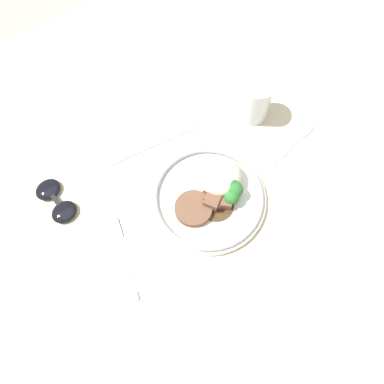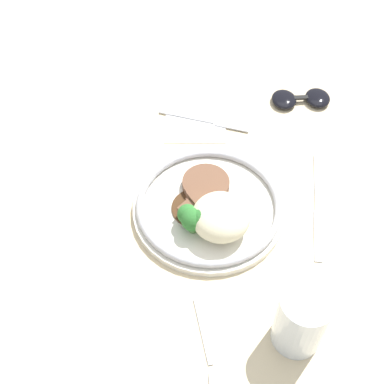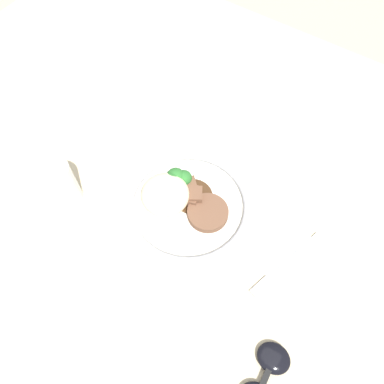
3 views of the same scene
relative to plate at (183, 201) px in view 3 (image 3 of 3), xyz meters
The scene contains 9 objects.
ground_plane 0.07m from the plate, 36.30° to the left, with size 8.00×8.00×0.00m, color tan.
dining_table 0.06m from the plate, 36.30° to the left, with size 1.48×1.28×0.03m.
napkin 0.23m from the plate, behind, with size 0.13×0.11×0.00m.
plate is the anchor object (origin of this frame).
juice_glass 0.24m from the plate, 29.95° to the left, with size 0.07×0.07×0.10m.
fork 0.22m from the plate, behind, with size 0.06×0.17×0.00m.
knife 0.18m from the plate, 94.71° to the left, with size 0.23×0.03×0.00m.
spoon 0.26m from the plate, ahead, with size 0.16×0.05×0.01m.
sunglasses 0.33m from the plate, 147.28° to the left, with size 0.06×0.12×0.02m.
Camera 3 is at (-0.24, 0.25, 0.69)m, focal length 35.00 mm.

